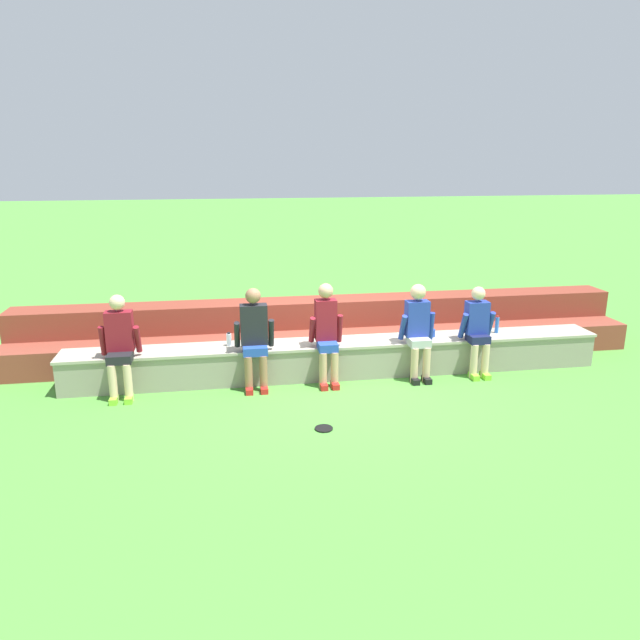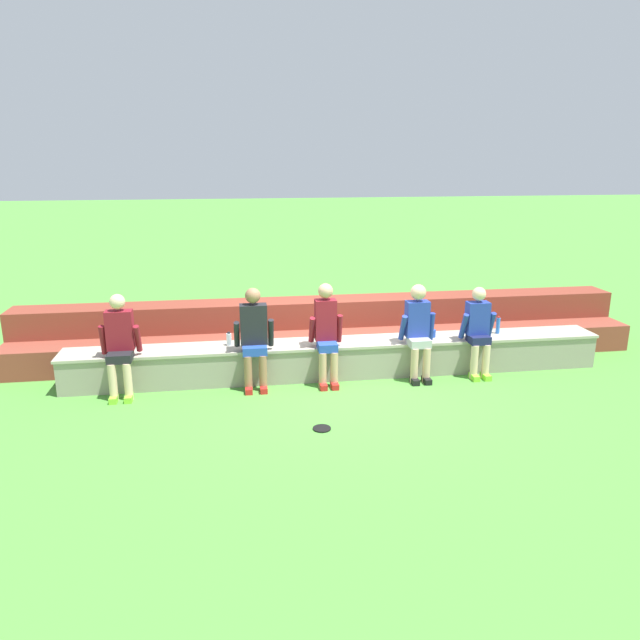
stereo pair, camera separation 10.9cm
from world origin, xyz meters
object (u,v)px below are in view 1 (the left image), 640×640
person_far_left (120,343)px  water_bottle_near_right (229,340)px  frisbee (324,428)px  person_far_right (478,329)px  person_right_of_center (418,328)px  plastic_cup_right_end (432,333)px  water_bottle_mid_right (497,325)px  person_center (327,331)px  person_left_of_center (254,335)px

person_far_left → water_bottle_near_right: person_far_left is taller
frisbee → person_far_right: bearing=29.9°
person_right_of_center → plastic_cup_right_end: bearing=43.1°
person_far_right → water_bottle_near_right: person_far_right is taller
water_bottle_mid_right → person_center: bearing=-173.3°
person_left_of_center → person_center: person_center is taller
person_far_left → frisbee: person_far_left is taller
person_far_right → plastic_cup_right_end: bearing=150.5°
person_far_right → person_center: bearing=179.0°
person_far_left → plastic_cup_right_end: person_far_left is taller
person_far_right → person_far_left: bearing=179.9°
person_far_left → plastic_cup_right_end: (4.54, 0.32, -0.17)m
person_far_right → frisbee: (-2.58, -1.48, -0.71)m
person_far_left → water_bottle_mid_right: 5.62m
frisbee → plastic_cup_right_end: bearing=42.3°
person_center → water_bottle_mid_right: bearing=6.7°
person_far_left → person_right_of_center: person_right_of_center is taller
person_far_left → person_right_of_center: size_ratio=1.00×
person_left_of_center → person_center: 1.03m
person_far_right → frisbee: size_ratio=6.10×
person_far_right → plastic_cup_right_end: (-0.58, 0.33, -0.13)m
water_bottle_near_right → water_bottle_mid_right: bearing=-0.1°
person_far_right → person_right_of_center: bearing=179.3°
person_far_right → water_bottle_mid_right: size_ratio=4.93×
plastic_cup_right_end → water_bottle_mid_right: bearing=1.9°
person_center → person_right_of_center: 1.35m
person_right_of_center → plastic_cup_right_end: 0.50m
person_left_of_center → plastic_cup_right_end: bearing=6.5°
person_right_of_center → frisbee: size_ratio=6.40×
person_far_right → plastic_cup_right_end: size_ratio=11.53×
person_right_of_center → person_far_right: bearing=-0.7°
person_far_left → person_right_of_center: 4.20m
person_left_of_center → person_right_of_center: bearing=-0.2°
person_center → water_bottle_near_right: person_center is taller
plastic_cup_right_end → person_right_of_center: bearing=-136.9°
plastic_cup_right_end → frisbee: bearing=-137.7°
person_center → water_bottle_near_right: 1.43m
person_left_of_center → water_bottle_near_right: (-0.35, 0.36, -0.16)m
person_right_of_center → water_bottle_mid_right: 1.45m
person_center → plastic_cup_right_end: (1.69, 0.29, -0.19)m
person_far_left → person_left_of_center: 1.82m
water_bottle_near_right → frisbee: bearing=-59.8°
person_right_of_center → frisbee: person_right_of_center is taller
person_center → water_bottle_near_right: size_ratio=7.13×
person_center → person_far_right: (2.28, -0.04, -0.06)m
person_far_left → frisbee: (2.54, -1.50, -0.75)m
person_left_of_center → person_far_right: 3.31m
person_left_of_center → person_right_of_center: (2.38, -0.01, -0.01)m
person_right_of_center → person_left_of_center: bearing=179.8°
water_bottle_near_right → frisbee: (1.08, -1.86, -0.61)m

